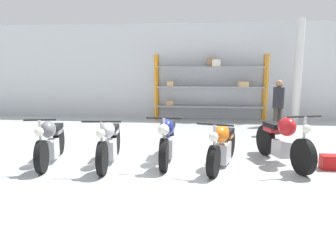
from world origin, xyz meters
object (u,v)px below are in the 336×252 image
(shelving_rack, at_px, (211,85))
(motorcycle_grey, at_px, (51,141))
(toolbox, at_px, (333,162))
(person_browsing, at_px, (278,103))
(motorcycle_silver, at_px, (109,142))
(motorcycle_blue, at_px, (167,140))
(motorcycle_orange, at_px, (222,146))
(motorcycle_red, at_px, (283,140))

(shelving_rack, relative_size, motorcycle_grey, 2.08)
(toolbox, bearing_deg, person_browsing, 95.89)
(motorcycle_silver, bearing_deg, shelving_rack, 154.44)
(shelving_rack, distance_m, person_browsing, 3.18)
(shelving_rack, bearing_deg, motorcycle_silver, -109.77)
(shelving_rack, xyz_separation_m, motorcycle_grey, (-3.38, -6.04, -0.85))
(motorcycle_blue, xyz_separation_m, motorcycle_orange, (1.13, -0.23, -0.04))
(motorcycle_blue, height_order, toolbox, motorcycle_blue)
(motorcycle_grey, relative_size, motorcycle_silver, 0.93)
(toolbox, bearing_deg, motorcycle_orange, -179.50)
(motorcycle_red, bearing_deg, motorcycle_blue, -105.73)
(motorcycle_silver, height_order, person_browsing, person_browsing)
(shelving_rack, bearing_deg, motorcycle_orange, -88.61)
(motorcycle_red, bearing_deg, motorcycle_grey, -102.18)
(motorcycle_silver, relative_size, motorcycle_orange, 1.06)
(motorcycle_red, bearing_deg, toolbox, 55.41)
(motorcycle_orange, height_order, toolbox, motorcycle_orange)
(person_browsing, bearing_deg, motorcycle_silver, 93.64)
(motorcycle_silver, distance_m, motorcycle_blue, 1.20)
(motorcycle_grey, xyz_separation_m, motorcycle_orange, (3.52, 0.14, -0.03))
(motorcycle_red, relative_size, toolbox, 4.68)
(motorcycle_silver, xyz_separation_m, toolbox, (4.42, 0.09, -0.31))
(toolbox, bearing_deg, shelving_rack, 111.08)
(motorcycle_silver, bearing_deg, motorcycle_orange, 86.00)
(motorcycle_grey, distance_m, motorcycle_blue, 2.41)
(motorcycle_silver, bearing_deg, motorcycle_red, 90.18)
(motorcycle_silver, xyz_separation_m, motorcycle_red, (3.52, 0.37, 0.05))
(shelving_rack, xyz_separation_m, motorcycle_orange, (0.14, -5.91, -0.88))
(shelving_rack, distance_m, motorcycle_red, 5.83)
(motorcycle_grey, xyz_separation_m, toolbox, (5.65, 0.15, -0.31))
(motorcycle_grey, bearing_deg, toolbox, 80.17)
(motorcycle_red, xyz_separation_m, toolbox, (0.90, -0.28, -0.36))
(shelving_rack, bearing_deg, motorcycle_grey, -119.19)
(motorcycle_grey, height_order, person_browsing, person_browsing)
(motorcycle_orange, distance_m, motorcycle_red, 1.27)
(motorcycle_silver, relative_size, motorcycle_blue, 1.03)
(motorcycle_grey, distance_m, toolbox, 5.66)
(motorcycle_blue, bearing_deg, shelving_rack, 169.20)
(motorcycle_orange, relative_size, toolbox, 4.53)
(shelving_rack, bearing_deg, motorcycle_red, -76.25)
(shelving_rack, bearing_deg, person_browsing, -52.58)
(shelving_rack, height_order, motorcycle_blue, shelving_rack)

